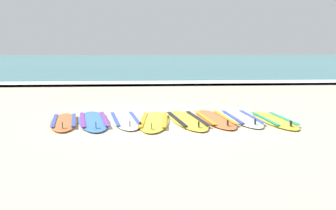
% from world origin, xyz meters
% --- Properties ---
extents(ground_plane, '(80.00, 80.00, 0.00)m').
position_xyz_m(ground_plane, '(0.00, 0.00, 0.00)').
color(ground_plane, '#C1B599').
extents(sea, '(80.00, 60.00, 0.10)m').
position_xyz_m(sea, '(0.00, 37.88, 0.05)').
color(sea, teal).
rests_on(sea, ground).
extents(wave_foam_strip, '(80.00, 1.39, 0.11)m').
position_xyz_m(wave_foam_strip, '(0.00, 8.57, 0.06)').
color(wave_foam_strip, white).
rests_on(wave_foam_strip, ground).
extents(surfboard_0, '(0.86, 2.30, 0.18)m').
position_xyz_m(surfboard_0, '(-2.11, -0.21, 0.04)').
color(surfboard_0, orange).
rests_on(surfboard_0, ground).
extents(surfboard_1, '(1.02, 2.66, 0.18)m').
position_xyz_m(surfboard_1, '(-1.50, -0.12, 0.04)').
color(surfboard_1, '#3875CC').
rests_on(surfboard_1, ground).
extents(surfboard_2, '(0.91, 2.45, 0.18)m').
position_xyz_m(surfboard_2, '(-0.83, -0.09, 0.04)').
color(surfboard_2, white).
rests_on(surfboard_2, ground).
extents(surfboard_3, '(0.85, 2.61, 0.18)m').
position_xyz_m(surfboard_3, '(-0.20, -0.27, 0.04)').
color(surfboard_3, yellow).
rests_on(surfboard_3, ground).
extents(surfboard_4, '(0.93, 2.65, 0.18)m').
position_xyz_m(surfboard_4, '(0.52, -0.19, 0.04)').
color(surfboard_4, yellow).
rests_on(surfboard_4, ground).
extents(surfboard_5, '(0.82, 2.57, 0.18)m').
position_xyz_m(surfboard_5, '(1.15, -0.09, 0.04)').
color(surfboard_5, orange).
rests_on(surfboard_5, ground).
extents(surfboard_6, '(0.69, 2.43, 0.18)m').
position_xyz_m(surfboard_6, '(1.77, -0.06, 0.04)').
color(surfboard_6, silver).
rests_on(surfboard_6, ground).
extents(surfboard_7, '(0.68, 2.35, 0.18)m').
position_xyz_m(surfboard_7, '(2.41, -0.33, 0.04)').
color(surfboard_7, yellow).
rests_on(surfboard_7, ground).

